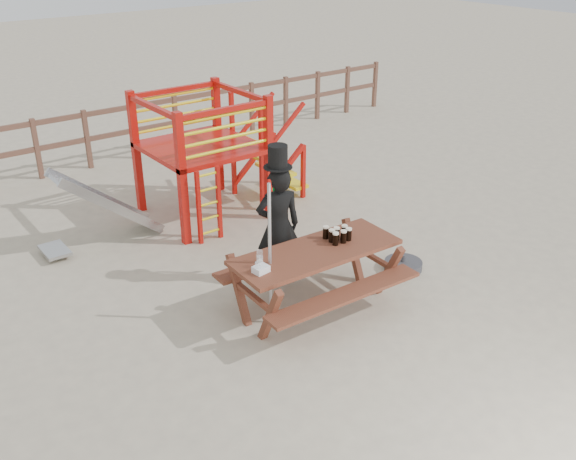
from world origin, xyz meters
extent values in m
plane|color=#B4A78C|center=(0.00, 0.00, 0.00)|extent=(60.00, 60.00, 0.00)
cube|color=brown|center=(0.00, 7.00, 1.10)|extent=(15.00, 0.06, 0.10)
cube|color=brown|center=(0.00, 7.00, 0.60)|extent=(15.00, 0.06, 0.10)
cube|color=brown|center=(-1.50, 7.00, 0.60)|extent=(0.09, 0.09, 1.20)
cube|color=brown|center=(-0.50, 7.00, 0.60)|extent=(0.09, 0.09, 1.20)
cube|color=brown|center=(0.50, 7.00, 0.60)|extent=(0.09, 0.09, 1.20)
cube|color=brown|center=(1.50, 7.00, 0.60)|extent=(0.09, 0.09, 1.20)
cube|color=brown|center=(2.50, 7.00, 0.60)|extent=(0.09, 0.09, 1.20)
cube|color=brown|center=(3.50, 7.00, 0.60)|extent=(0.09, 0.09, 1.20)
cube|color=brown|center=(4.50, 7.00, 0.60)|extent=(0.09, 0.09, 1.20)
cube|color=brown|center=(5.50, 7.00, 0.60)|extent=(0.09, 0.09, 1.20)
cube|color=brown|center=(6.50, 7.00, 0.60)|extent=(0.09, 0.09, 1.20)
cube|color=brown|center=(7.50, 7.00, 0.60)|extent=(0.09, 0.09, 1.20)
cube|color=#B0110B|center=(-0.60, 2.80, 1.05)|extent=(0.12, 0.12, 2.10)
cube|color=#B0110B|center=(1.00, 2.80, 1.05)|extent=(0.12, 0.12, 2.10)
cube|color=#B0110B|center=(-0.60, 4.40, 1.05)|extent=(0.12, 0.12, 2.10)
cube|color=#B0110B|center=(1.00, 4.40, 1.05)|extent=(0.12, 0.12, 2.10)
cube|color=#B0110B|center=(0.20, 3.60, 1.20)|extent=(1.72, 1.72, 0.08)
cube|color=#B0110B|center=(0.20, 2.80, 2.00)|extent=(1.60, 0.08, 0.08)
cube|color=#B0110B|center=(0.20, 4.40, 2.00)|extent=(1.60, 0.08, 0.08)
cube|color=#B0110B|center=(-0.60, 3.60, 2.00)|extent=(0.08, 1.60, 0.08)
cube|color=#B0110B|center=(1.00, 3.60, 2.00)|extent=(0.08, 1.60, 0.08)
cylinder|color=yellow|center=(0.20, 2.80, 1.38)|extent=(1.50, 0.05, 0.05)
cylinder|color=yellow|center=(0.20, 4.40, 1.38)|extent=(1.50, 0.05, 0.05)
cylinder|color=yellow|center=(0.20, 2.80, 1.56)|extent=(1.50, 0.05, 0.05)
cylinder|color=yellow|center=(0.20, 4.40, 1.56)|extent=(1.50, 0.05, 0.05)
cylinder|color=yellow|center=(0.20, 2.80, 1.74)|extent=(1.50, 0.05, 0.05)
cylinder|color=yellow|center=(0.20, 4.40, 1.74)|extent=(1.50, 0.05, 0.05)
cylinder|color=yellow|center=(0.20, 2.80, 1.92)|extent=(1.50, 0.05, 0.05)
cylinder|color=yellow|center=(0.20, 4.40, 1.92)|extent=(1.50, 0.05, 0.05)
cube|color=#B0110B|center=(-0.43, 2.65, 0.60)|extent=(0.06, 0.06, 1.20)
cube|color=#B0110B|center=(-0.07, 2.65, 0.60)|extent=(0.06, 0.06, 1.20)
cylinder|color=yellow|center=(-0.25, 2.65, 0.15)|extent=(0.36, 0.04, 0.04)
cylinder|color=yellow|center=(-0.25, 2.65, 0.39)|extent=(0.36, 0.04, 0.04)
cylinder|color=yellow|center=(-0.25, 2.65, 0.63)|extent=(0.36, 0.04, 0.04)
cylinder|color=yellow|center=(-0.25, 2.65, 0.87)|extent=(0.36, 0.04, 0.04)
cylinder|color=yellow|center=(-0.25, 2.65, 1.11)|extent=(0.36, 0.04, 0.04)
cube|color=yellow|center=(1.15, 3.60, 1.08)|extent=(0.30, 0.90, 0.06)
cube|color=yellow|center=(1.43, 3.60, 0.78)|extent=(0.30, 0.90, 0.06)
cube|color=yellow|center=(1.71, 3.60, 0.48)|extent=(0.30, 0.90, 0.06)
cube|color=yellow|center=(1.99, 3.60, 0.18)|extent=(0.30, 0.90, 0.06)
cube|color=#B0110B|center=(1.55, 3.15, 0.60)|extent=(0.95, 0.08, 0.86)
cube|color=#B0110B|center=(1.55, 4.05, 0.60)|extent=(0.95, 0.08, 0.86)
cube|color=#AFB1B6|center=(-1.50, 3.60, 0.62)|extent=(1.53, 0.55, 1.21)
cube|color=#AFB1B6|center=(-1.50, 3.33, 0.66)|extent=(1.58, 0.04, 1.28)
cube|color=#AFB1B6|center=(-1.50, 3.87, 0.66)|extent=(1.58, 0.04, 1.28)
cube|color=#AFB1B6|center=(-2.40, 3.60, 0.10)|extent=(0.35, 0.55, 0.05)
cube|color=brown|center=(-0.18, 0.14, 0.82)|extent=(2.22, 0.91, 0.05)
cube|color=brown|center=(-0.20, -0.46, 0.49)|extent=(2.20, 0.40, 0.04)
cube|color=brown|center=(-0.15, 0.74, 0.49)|extent=(2.20, 0.40, 0.04)
cube|color=brown|center=(-1.10, 0.18, 0.39)|extent=(0.14, 1.31, 0.79)
cube|color=brown|center=(0.75, 0.10, 0.39)|extent=(0.14, 1.31, 0.79)
imported|color=black|center=(-0.14, 0.99, 0.84)|extent=(0.71, 0.58, 1.68)
cube|color=#0C842B|center=(-0.09, 1.12, 1.04)|extent=(0.07, 0.04, 0.39)
cylinder|color=black|center=(-0.14, 0.99, 1.69)|extent=(0.38, 0.38, 0.01)
cylinder|color=black|center=(-0.14, 0.99, 1.84)|extent=(0.26, 0.26, 0.29)
cube|color=white|center=(-0.10, 1.11, 1.94)|extent=(0.13, 0.05, 0.03)
cylinder|color=#B2B2B7|center=(-0.84, 0.20, 0.94)|extent=(0.04, 0.04, 1.88)
cylinder|color=#36363B|center=(1.49, 0.16, 0.06)|extent=(0.55, 0.55, 0.13)
cylinder|color=#36363B|center=(1.49, 0.16, 0.18)|extent=(0.06, 0.06, 0.11)
cube|color=white|center=(-1.05, 0.09, 0.89)|extent=(0.20, 0.16, 0.08)
cylinder|color=black|center=(0.11, 0.10, 0.92)|extent=(0.08, 0.08, 0.15)
cylinder|color=#F7E8CA|center=(0.11, 0.10, 1.01)|extent=(0.08, 0.08, 0.02)
cylinder|color=black|center=(0.23, 0.08, 0.92)|extent=(0.08, 0.08, 0.15)
cylinder|color=#F7E8CA|center=(0.23, 0.08, 1.01)|extent=(0.08, 0.08, 0.02)
cylinder|color=black|center=(0.33, 0.10, 0.92)|extent=(0.08, 0.08, 0.15)
cylinder|color=#F7E8CA|center=(0.33, 0.10, 1.01)|extent=(0.08, 0.08, 0.02)
cylinder|color=black|center=(0.13, 0.20, 0.92)|extent=(0.08, 0.08, 0.15)
cylinder|color=#F7E8CA|center=(0.13, 0.20, 1.01)|extent=(0.08, 0.08, 0.02)
cylinder|color=black|center=(0.22, 0.21, 0.92)|extent=(0.08, 0.08, 0.15)
cylinder|color=#F7E8CA|center=(0.22, 0.21, 1.01)|extent=(0.08, 0.08, 0.02)
cylinder|color=black|center=(0.34, 0.19, 0.92)|extent=(0.08, 0.08, 0.15)
cylinder|color=#F7E8CA|center=(0.34, 0.19, 1.01)|extent=(0.08, 0.08, 0.02)
cylinder|color=black|center=(0.13, 0.32, 0.92)|extent=(0.08, 0.08, 0.15)
cylinder|color=#F7E8CA|center=(0.13, 0.32, 1.01)|extent=(0.08, 0.08, 0.02)
cylinder|color=silver|center=(-0.92, 0.30, 0.92)|extent=(0.08, 0.08, 0.15)
cylinder|color=#F7E8CA|center=(-0.92, 0.30, 0.86)|extent=(0.07, 0.07, 0.02)
cylinder|color=silver|center=(-1.10, 0.08, 0.92)|extent=(0.08, 0.08, 0.15)
cylinder|color=#F7E8CA|center=(-1.10, 0.08, 0.86)|extent=(0.07, 0.07, 0.02)
cylinder|color=silver|center=(-0.99, 0.19, 0.92)|extent=(0.08, 0.08, 0.15)
cylinder|color=#F7E8CA|center=(-0.99, 0.19, 0.86)|extent=(0.07, 0.07, 0.02)
camera|label=1|loc=(-4.75, -5.33, 4.56)|focal=40.00mm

